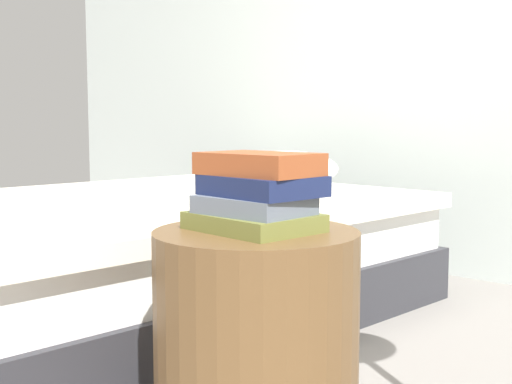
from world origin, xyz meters
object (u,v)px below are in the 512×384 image
Objects in this scene: book_slate at (253,205)px; book_rust at (260,164)px; book_olive at (254,222)px; book_navy at (262,185)px; side_table at (256,342)px; bed at (158,252)px.

book_rust is at bearing 76.89° from book_slate.
book_olive is at bearing -142.39° from book_rust.
book_navy is (0.02, 0.01, 0.08)m from book_olive.
bed is at bearing 150.20° from side_table.
book_navy is (0.01, 0.01, 0.36)m from side_table.
bed is 1.30m from book_slate.
bed is at bearing 151.76° from book_rust.
book_navy is (0.01, 0.02, 0.04)m from book_slate.
book_rust reaches higher than book_olive.
side_table is 0.36m from book_navy.
book_navy reaches higher than book_slate.
side_table is at bearing -25.68° from bed.
book_rust is (0.00, 0.02, 0.09)m from book_slate.
book_navy reaches higher than bed.
side_table is 1.92× the size of book_olive.
book_olive is 1.16× the size of book_slate.
book_rust is (0.01, 0.01, 0.13)m from book_olive.
book_navy is at bearing 64.14° from book_slate.
book_olive is at bearing -143.89° from book_navy.
bed is 8.13× the size of book_rust.
bed is at bearing 156.81° from book_navy.
book_rust reaches higher than side_table.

